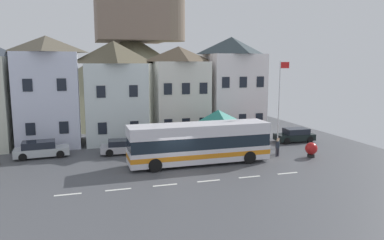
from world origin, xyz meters
TOP-DOWN VIEW (x-y plane):
  - ground_plane at (0.00, -0.00)m, footprint 40.00×60.00m
  - townhouse_01 at (-9.52, 12.26)m, footprint 5.55×6.58m
  - townhouse_02 at (-3.30, 11.96)m, footprint 5.91×5.99m
  - townhouse_03 at (3.27, 11.73)m, footprint 5.40×5.53m
  - townhouse_04 at (9.33, 12.22)m, footprint 5.73×6.52m
  - hilltop_castle at (1.39, 34.02)m, footprint 38.55×38.55m
  - transit_bus at (2.20, 1.35)m, footprint 11.18×2.76m
  - bus_shelter at (5.30, 5.44)m, footprint 3.60×3.60m
  - parked_car_00 at (7.71, 6.77)m, footprint 4.76×2.47m
  - parked_car_01 at (-9.95, 7.03)m, footprint 4.45×2.11m
  - parked_car_02 at (13.91, 6.34)m, footprint 3.90×2.00m
  - parked_car_03 at (-2.98, 6.31)m, footprint 4.52×2.13m
  - pedestrian_00 at (9.69, 2.30)m, footprint 0.31×0.33m
  - pedestrian_01 at (9.23, 1.59)m, footprint 0.34×0.34m
  - public_bench at (3.42, 7.27)m, footprint 1.55×0.48m
  - flagpole at (10.79, 4.18)m, footprint 0.95×0.10m
  - harbour_buoy at (11.79, 0.49)m, footprint 1.02×1.02m

SIDE VIEW (x-z plane):
  - ground_plane at x=0.00m, z-range -0.06..0.00m
  - public_bench at x=3.42m, z-range 0.03..0.90m
  - parked_car_03 at x=-2.98m, z-range 0.00..1.23m
  - parked_car_00 at x=7.71m, z-range -0.01..1.28m
  - parked_car_02 at x=13.91m, z-range -0.02..1.33m
  - parked_car_01 at x=-9.95m, z-range -0.02..1.37m
  - harbour_buoy at x=11.79m, z-range 0.07..1.35m
  - pedestrian_00 at x=9.69m, z-range 0.12..1.56m
  - pedestrian_01 at x=9.23m, z-range 0.10..1.58m
  - transit_bus at x=2.20m, z-range 0.02..3.20m
  - bus_shelter at x=5.30m, z-range 1.18..4.84m
  - flagpole at x=10.79m, z-range 0.58..8.59m
  - townhouse_03 at x=3.27m, z-range 0.00..9.54m
  - townhouse_02 at x=-3.30m, z-range 0.00..10.01m
  - townhouse_01 at x=-9.52m, z-range 0.00..10.40m
  - townhouse_04 at x=9.33m, z-range 0.00..10.64m
  - hilltop_castle at x=1.39m, z-range -4.27..17.63m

